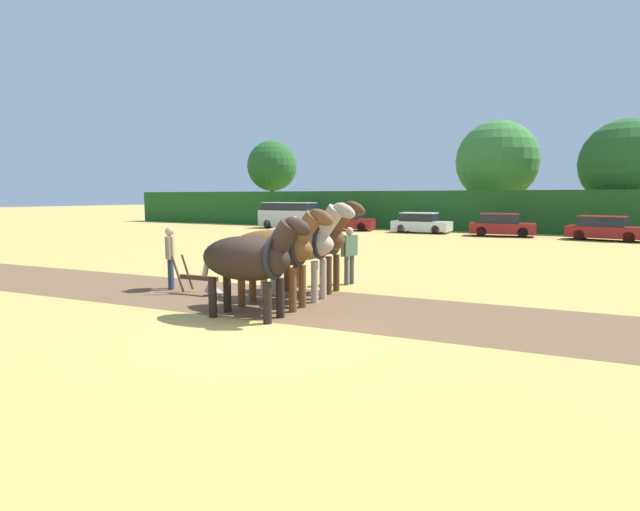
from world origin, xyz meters
TOP-DOWN VIEW (x-y plane):
  - ground_plane at (0.00, 0.00)m, footprint 240.00×240.00m
  - plowed_furrow_strip at (-5.31, 2.09)m, footprint 28.80×5.97m
  - hedgerow at (0.00, 30.69)m, footprint 72.31×1.53m
  - tree_far_left at (-23.29, 35.08)m, footprint 5.07×5.07m
  - tree_left at (-1.61, 36.51)m, footprint 6.75×6.75m
  - tree_center_left at (7.56, 34.68)m, footprint 6.29×6.29m
  - draft_horse_lead_left at (-0.80, 0.76)m, footprint 2.75×1.17m
  - draft_horse_lead_right at (-0.88, 1.88)m, footprint 2.79×1.07m
  - draft_horse_trail_left at (-0.96, 3.00)m, footprint 2.95×1.11m
  - draft_horse_trail_right at (-1.05, 4.12)m, footprint 2.68×1.17m
  - plow at (-3.47, 2.24)m, footprint 1.49×0.49m
  - farmer_at_plow at (-4.82, 2.44)m, footprint 0.48×0.56m
  - farmer_beside_team at (-0.69, 5.54)m, footprint 0.35×0.65m
  - parked_van at (-16.31, 27.15)m, footprint 4.95×2.09m
  - parked_car_left at (-10.98, 26.99)m, footprint 4.30×2.49m
  - parked_car_center_left at (-5.21, 27.26)m, footprint 4.13×1.83m
  - parked_car_center at (0.41, 26.74)m, footprint 4.25×2.28m
  - parked_car_center_right at (6.34, 26.39)m, footprint 4.42×2.57m

SIDE VIEW (x-z plane):
  - ground_plane at x=0.00m, z-range 0.00..0.00m
  - plowed_furrow_strip at x=-5.31m, z-range 0.00..0.01m
  - plow at x=-3.47m, z-range -0.25..0.87m
  - parked_car_center_left at x=-5.21m, z-range -0.03..1.43m
  - parked_car_center_right at x=6.34m, z-range -0.03..1.43m
  - parked_car_center at x=0.41m, z-range -0.03..1.48m
  - parked_car_left at x=-10.98m, z-range -0.03..1.53m
  - farmer_beside_team at x=-0.69m, z-range 0.15..1.86m
  - farmer_at_plow at x=-4.82m, z-range 0.15..1.91m
  - parked_van at x=-16.31m, z-range 0.03..2.16m
  - draft_horse_lead_left at x=-0.80m, z-range 0.16..2.45m
  - draft_horse_lead_right at x=-0.88m, z-range 0.18..2.61m
  - draft_horse_trail_left at x=-0.96m, z-range 0.16..2.71m
  - draft_horse_trail_right at x=-1.05m, z-range 0.18..2.76m
  - hedgerow at x=0.00m, z-range 0.00..3.06m
  - tree_center_left at x=7.56m, z-range 0.92..9.06m
  - tree_left at x=-1.61m, z-range 1.07..9.99m
  - tree_far_left at x=-23.29m, z-range 1.55..9.77m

